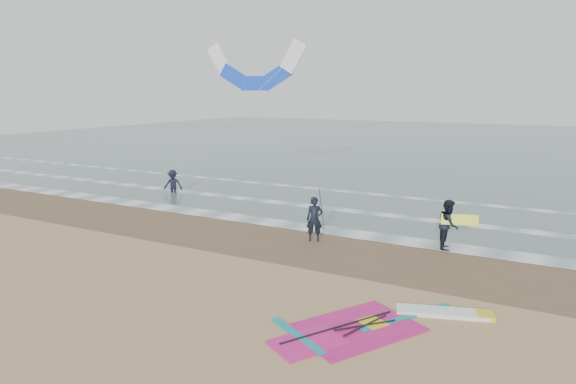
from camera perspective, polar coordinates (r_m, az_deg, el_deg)
The scene contains 11 objects.
ground at distance 14.17m, azimuth -3.94°, elevation -12.87°, with size 120.00×120.00×0.00m, color tan.
sea_water at distance 59.58m, azimuth 21.71°, elevation 4.80°, with size 120.00×80.00×0.02m, color #47605E.
wet_sand_band at distance 19.17m, azimuth 5.77°, elevation -6.40°, with size 120.00×5.00×0.01m, color brown.
foam_waterline at distance 23.17m, azimuth 10.05°, elevation -3.36°, with size 120.00×9.15×0.02m.
windsurf_rig at distance 13.43m, azimuth 10.29°, elevation -14.28°, with size 5.08×4.81×0.12m.
person_standing at distance 19.98m, azimuth 2.96°, elevation -3.03°, with size 0.64×0.42×1.75m, color black.
person_walking at distance 19.83m, azimuth 17.40°, elevation -3.47°, with size 0.91×0.71×1.87m, color black.
person_wading at distance 30.14m, azimuth -12.69°, elevation 1.47°, with size 1.10×0.63×1.70m, color black.
held_pole at distance 19.76m, azimuth 3.76°, elevation -1.98°, with size 0.17×0.86×1.82m.
carried_kiteboard at distance 19.61m, azimuth 18.53°, elevation -2.96°, with size 1.30×0.51×0.39m.
surf_kite at distance 30.94m, azimuth -3.72°, elevation 13.31°, with size 6.72×4.06×7.56m.
Camera 1 is at (7.00, -10.89, 5.75)m, focal length 32.00 mm.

